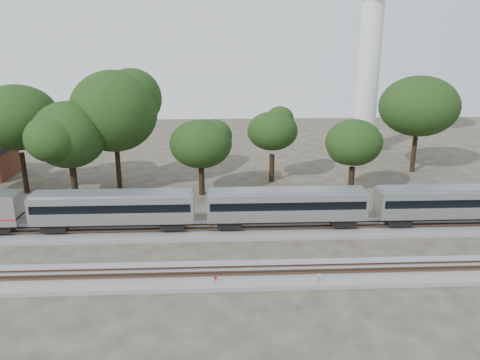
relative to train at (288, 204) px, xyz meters
name	(u,v)px	position (x,y,z in m)	size (l,w,h in m)	color
ground	(205,257)	(-8.76, -6.00, -3.15)	(160.00, 160.00, 0.00)	#383328
track_far	(207,231)	(-8.76, 0.00, -2.94)	(160.00, 5.00, 0.73)	slate
track_near	(204,276)	(-8.76, -10.00, -2.94)	(160.00, 5.00, 0.73)	slate
train	(288,204)	(0.00, 0.00, 0.00)	(88.39, 3.04, 4.49)	#BABDC2
switch_stand_red	(215,280)	(-7.74, -11.42, -2.57)	(0.29, 0.06, 0.91)	#512D19
switch_stand_white	(319,278)	(1.01, -11.71, -2.45)	(0.33, 0.16, 1.09)	#512D19
switch_lever	(277,285)	(-2.54, -11.71, -3.00)	(0.50, 0.30, 0.30)	#512D19
tree_1	(17,118)	(-33.57, 15.04, 7.05)	(10.38, 10.38, 14.63)	black
tree_2	(69,135)	(-26.14, 12.08, 5.30)	(8.60, 8.60, 12.13)	black
tree_3	(114,111)	(-21.11, 15.64, 7.70)	(11.04, 11.04, 15.56)	black
tree_4	(201,144)	(-9.66, 12.93, 3.76)	(7.04, 7.04, 9.93)	black
tree_5	(273,131)	(0.33, 18.35, 4.32)	(7.61, 7.61, 10.73)	black
tree_6	(354,143)	(10.20, 11.80, 3.98)	(7.27, 7.27, 10.25)	black
tree_7	(419,106)	(23.00, 22.66, 7.10)	(10.43, 10.43, 14.70)	black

